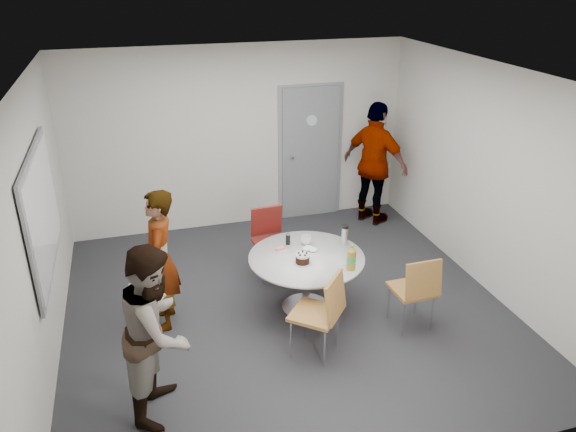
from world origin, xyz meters
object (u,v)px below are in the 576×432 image
object	(u,v)px
chair_near_right	(417,287)
person_right	(375,164)
table	(309,263)
chair_far	(269,235)
person_left	(157,330)
door	(310,153)
whiteboard	(42,212)
person_main	(160,260)
chair_near_left	(324,308)

from	to	relation	value
chair_near_right	person_right	size ratio (longest dim) A/B	0.48
table	person_right	xyz separation A→B (m)	(1.71, 2.02, 0.34)
chair_far	person_left	world-z (taller)	person_left
door	whiteboard	distance (m)	4.25
person_right	table	bearing A→B (deg)	108.19
chair_near_right	person_right	distance (m)	2.87
door	chair_near_right	size ratio (longest dim) A/B	2.36
person_main	door	bearing A→B (deg)	142.98
person_right	person_main	bearing A→B (deg)	87.44
person_left	person_right	xyz separation A→B (m)	(3.46, 3.15, 0.12)
whiteboard	table	xyz separation A→B (m)	(2.70, -0.27, -0.85)
person_main	person_right	distance (m)	3.82
person_main	person_right	bearing A→B (deg)	128.21
table	person_left	world-z (taller)	person_left
chair_near_right	person_right	bearing A→B (deg)	73.56
chair_near_right	person_right	xyz separation A→B (m)	(0.73, 2.75, 0.39)
chair_near_left	person_right	bearing A→B (deg)	8.18
whiteboard	chair_near_left	bearing A→B (deg)	-23.88
door	person_main	bearing A→B (deg)	-136.13
whiteboard	chair_near_right	size ratio (longest dim) A/B	2.11
chair_far	person_left	distance (m)	2.59
table	chair_far	size ratio (longest dim) A/B	1.47
whiteboard	person_main	distance (m)	1.26
table	chair_near_left	bearing A→B (deg)	-98.42
person_left	person_main	bearing A→B (deg)	13.11
chair_near_left	person_left	world-z (taller)	person_left
door	chair_near_right	world-z (taller)	door
door	person_right	world-z (taller)	door
door	table	size ratio (longest dim) A/B	1.61
door	person_right	distance (m)	1.01
door	person_main	xyz separation A→B (m)	(-2.48, -2.39, -0.23)
chair_near_right	chair_near_left	bearing A→B (deg)	-174.27
whiteboard	person_left	bearing A→B (deg)	-55.85
door	person_left	xyz separation A→B (m)	(-2.61, -3.68, -0.21)
chair_far	person_main	bearing A→B (deg)	25.10
door	chair_far	world-z (taller)	door
table	chair_near_right	world-z (taller)	table
whiteboard	chair_near_left	distance (m)	2.95
person_main	chair_far	bearing A→B (deg)	127.78
chair_near_right	person_left	world-z (taller)	person_left
person_main	table	bearing A→B (deg)	93.19
chair_near_right	chair_far	world-z (taller)	chair_near_right
person_left	person_right	distance (m)	4.68
person_main	person_left	bearing A→B (deg)	3.53
table	chair_near_right	size ratio (longest dim) A/B	1.46
whiteboard	person_right	distance (m)	4.77
table	person_right	bearing A→B (deg)	49.84
chair_near_left	person_right	world-z (taller)	person_right
door	chair_near_left	world-z (taller)	door
chair_far	person_right	world-z (taller)	person_right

